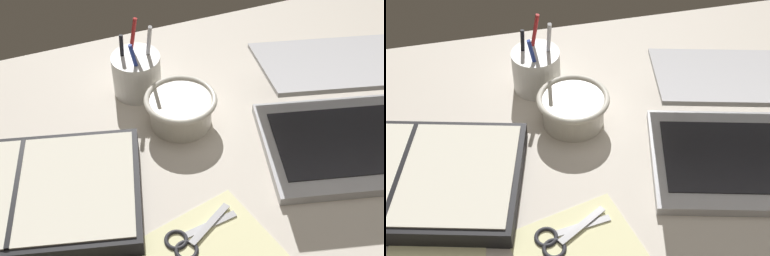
{
  "view_description": "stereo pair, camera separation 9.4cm",
  "coord_description": "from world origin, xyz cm",
  "views": [
    {
      "loc": [
        -27.4,
        -55.39,
        73.98
      ],
      "look_at": [
        -3.25,
        7.57,
        9.0
      ],
      "focal_mm": 50.0,
      "sensor_mm": 36.0,
      "label": 1
    },
    {
      "loc": [
        -18.46,
        -58.13,
        73.98
      ],
      "look_at": [
        -3.25,
        7.57,
        9.0
      ],
      "focal_mm": 50.0,
      "sensor_mm": 36.0,
      "label": 2
    }
  ],
  "objects": [
    {
      "name": "desk_top",
      "position": [
        0.0,
        0.0,
        1.0
      ],
      "size": [
        140.0,
        100.0,
        2.0
      ],
      "primitive_type": "cube",
      "color": "beige",
      "rests_on": "ground"
    },
    {
      "name": "laptop",
      "position": [
        27.46,
        1.49,
        7.35
      ],
      "size": [
        42.8,
        40.42,
        17.02
      ],
      "rotation": [
        0.0,
        0.0,
        -0.25
      ],
      "color": "#B7B7BC",
      "rests_on": "desk_top"
    },
    {
      "name": "bowl",
      "position": [
        -2.07,
        16.69,
        5.56
      ],
      "size": [
        13.99,
        13.99,
        6.46
      ],
      "color": "silver",
      "rests_on": "desk_top"
    },
    {
      "name": "pen_cup",
      "position": [
        -7.09,
        29.04,
        6.45
      ],
      "size": [
        9.87,
        9.87,
        16.45
      ],
      "color": "white",
      "rests_on": "desk_top"
    },
    {
      "name": "planner",
      "position": [
        -34.38,
        7.49,
        3.87
      ],
      "size": [
        45.79,
        34.55,
        3.92
      ],
      "rotation": [
        0.0,
        0.0,
        -0.25
      ],
      "color": "black",
      "rests_on": "desk_top"
    },
    {
      "name": "scissors",
      "position": [
        -10.48,
        -9.72,
        2.34
      ],
      "size": [
        12.94,
        8.2,
        0.8
      ],
      "rotation": [
        0.0,
        0.0,
        0.34
      ],
      "color": "#B7B7BC",
      "rests_on": "desk_top"
    }
  ]
}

